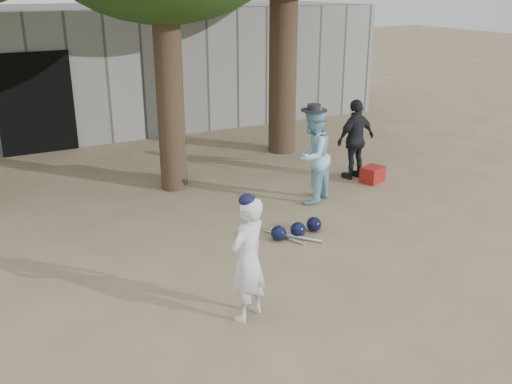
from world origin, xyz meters
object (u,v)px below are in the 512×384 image
boy_player (248,259)px  red_bag (372,174)px  spectator_blue (312,156)px  spectator_dark (356,139)px

boy_player → red_bag: boy_player is taller
spectator_blue → spectator_dark: 1.60m
spectator_dark → red_bag: (0.15, -0.38, -0.62)m
boy_player → red_bag: size_ratio=3.45×
red_bag → spectator_blue: bearing=-168.9°
boy_player → spectator_blue: spectator_blue is taller
spectator_blue → red_bag: size_ratio=3.89×
red_bag → boy_player: bearing=-144.3°
boy_player → spectator_dark: bearing=-166.4°
spectator_dark → red_bag: spectator_dark is taller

